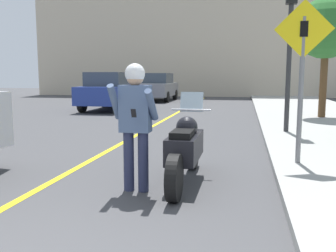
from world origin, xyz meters
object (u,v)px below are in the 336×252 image
object	(u,v)px
person_biker	(135,114)
traffic_light	(291,23)
parked_car_blue	(111,91)
parked_car_grey	(158,87)
crossing_sign	(302,66)
motorcycle	(185,149)
street_tree	(326,29)

from	to	relation	value
person_biker	traffic_light	bearing A→B (deg)	64.45
traffic_light	parked_car_blue	bearing A→B (deg)	138.50
traffic_light	parked_car_grey	world-z (taller)	traffic_light
parked_car_blue	parked_car_grey	xyz separation A→B (m)	(0.70, 6.28, 0.00)
crossing_sign	parked_car_grey	distance (m)	17.12
traffic_light	parked_car_grey	bearing A→B (deg)	116.70
person_biker	parked_car_grey	xyz separation A→B (m)	(-3.79, 17.58, -0.18)
traffic_light	motorcycle	bearing A→B (deg)	-112.17
person_biker	parked_car_blue	size ratio (longest dim) A/B	0.40
parked_car_grey	parked_car_blue	bearing A→B (deg)	-96.37
motorcycle	parked_car_blue	size ratio (longest dim) A/B	0.54
person_biker	parked_car_grey	size ratio (longest dim) A/B	0.40
motorcycle	street_tree	distance (m)	9.37
parked_car_blue	parked_car_grey	bearing A→B (deg)	83.63
motorcycle	traffic_light	distance (m)	5.50
parked_car_blue	parked_car_grey	size ratio (longest dim) A/B	1.00
motorcycle	parked_car_grey	xyz separation A→B (m)	(-4.37, 17.05, 0.36)
motorcycle	traffic_light	bearing A→B (deg)	67.83
person_biker	street_tree	bearing A→B (deg)	65.66
motorcycle	parked_car_grey	distance (m)	17.60
traffic_light	street_tree	distance (m)	4.04
person_biker	motorcycle	bearing A→B (deg)	42.55
parked_car_blue	person_biker	bearing A→B (deg)	-68.32
person_biker	parked_car_grey	bearing A→B (deg)	102.17
crossing_sign	parked_car_blue	bearing A→B (deg)	124.90
motorcycle	parked_car_blue	xyz separation A→B (m)	(-5.07, 10.77, 0.36)
street_tree	parked_car_grey	bearing A→B (deg)	131.84
motorcycle	crossing_sign	world-z (taller)	crossing_sign
crossing_sign	parked_car_blue	size ratio (longest dim) A/B	0.62
street_tree	parked_car_grey	xyz separation A→B (m)	(-7.80, 8.71, -2.21)
motorcycle	person_biker	world-z (taller)	person_biker
person_biker	crossing_sign	xyz separation A→B (m)	(2.28, 1.59, 0.65)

